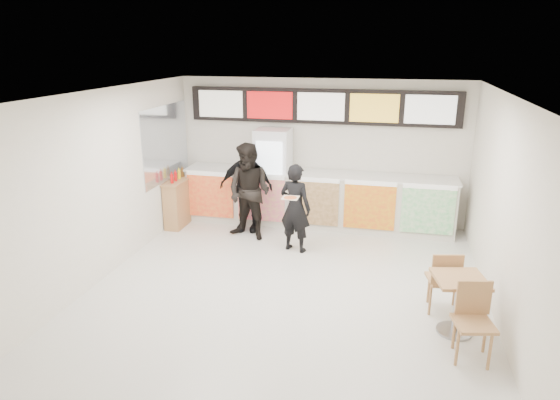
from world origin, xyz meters
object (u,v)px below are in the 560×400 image
(customer_mid, at_px, (246,187))
(cafe_table, at_px, (458,295))
(service_counter, at_px, (317,199))
(customer_left, at_px, (249,192))
(customer_main, at_px, (295,208))
(condiment_ledge, at_px, (178,202))
(drinks_fridge, at_px, (273,177))

(customer_mid, relative_size, cafe_table, 1.09)
(service_counter, bearing_deg, customer_left, -139.91)
(customer_mid, xyz_separation_m, cafe_table, (3.77, -3.05, -0.36))
(customer_left, height_order, customer_mid, customer_left)
(customer_main, distance_m, condiment_ledge, 2.77)
(customer_main, relative_size, condiment_ledge, 1.41)
(service_counter, height_order, customer_mid, customer_mid)
(customer_main, relative_size, customer_mid, 0.90)
(drinks_fridge, height_order, customer_mid, drinks_fridge)
(cafe_table, relative_size, condiment_ledge, 1.44)
(condiment_ledge, bearing_deg, service_counter, 12.25)
(customer_left, xyz_separation_m, cafe_table, (3.59, -2.64, -0.39))
(service_counter, distance_m, customer_left, 1.56)
(customer_left, bearing_deg, cafe_table, -19.23)
(drinks_fridge, distance_m, customer_main, 1.60)
(drinks_fridge, bearing_deg, customer_main, -61.69)
(customer_main, bearing_deg, cafe_table, 155.66)
(customer_mid, xyz_separation_m, condiment_ledge, (-1.47, -0.04, -0.41))
(customer_main, relative_size, cafe_table, 0.98)
(customer_mid, height_order, condiment_ledge, customer_mid)
(condiment_ledge, bearing_deg, drinks_fridge, 18.44)
(service_counter, relative_size, customer_left, 2.95)
(customer_mid, bearing_deg, service_counter, 17.45)
(service_counter, xyz_separation_m, customer_mid, (-1.35, -0.57, 0.34))
(customer_left, distance_m, customer_mid, 0.45)
(customer_left, relative_size, condiment_ledge, 1.62)
(cafe_table, bearing_deg, customer_main, 127.20)
(service_counter, relative_size, cafe_table, 3.33)
(service_counter, bearing_deg, drinks_fridge, 179.01)
(service_counter, height_order, drinks_fridge, drinks_fridge)
(drinks_fridge, bearing_deg, service_counter, -0.99)
(customer_main, distance_m, customer_mid, 1.43)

